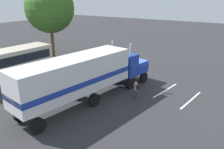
{
  "coord_description": "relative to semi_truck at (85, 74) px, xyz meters",
  "views": [
    {
      "loc": [
        -20.98,
        -9.78,
        8.82
      ],
      "look_at": [
        -3.64,
        0.97,
        1.6
      ],
      "focal_mm": 36.56,
      "sensor_mm": 36.0,
      "label": 1
    }
  ],
  "objects": [
    {
      "name": "ground_plane",
      "position": [
        6.95,
        -1.54,
        -2.52
      ],
      "size": [
        120.0,
        120.0,
        0.0
      ],
      "primitive_type": "plane",
      "color": "#2D2D30"
    },
    {
      "name": "lane_stripe_near",
      "position": [
        5.95,
        -5.04,
        -2.52
      ],
      "size": [
        4.36,
        0.91,
        0.01
      ],
      "primitive_type": "cube",
      "rotation": [
        0.0,
        0.0,
        -0.17
      ],
      "color": "silver",
      "rests_on": "ground_plane"
    },
    {
      "name": "lane_stripe_mid",
      "position": [
        5.06,
        -7.67,
        -2.52
      ],
      "size": [
        4.38,
        0.78,
        0.01
      ],
      "primitive_type": "cube",
      "rotation": [
        0.0,
        0.0,
        -0.14
      ],
      "color": "silver",
      "rests_on": "ground_plane"
    },
    {
      "name": "semi_truck",
      "position": [
        0.0,
        0.0,
        0.0
      ],
      "size": [
        14.38,
        4.94,
        4.5
      ],
      "color": "#193399",
      "rests_on": "ground_plane"
    },
    {
      "name": "tree_left",
      "position": [
        9.43,
        13.45,
        4.4
      ],
      "size": [
        6.84,
        6.84,
        10.36
      ],
      "color": "brown",
      "rests_on": "ground_plane"
    },
    {
      "name": "person_bystander",
      "position": [
        2.77,
        -3.39,
        -1.63
      ],
      "size": [
        0.34,
        0.46,
        1.63
      ],
      "color": "#2D3347",
      "rests_on": "ground_plane"
    },
    {
      "name": "parked_bus",
      "position": [
        -1.24,
        9.86,
        -0.46
      ],
      "size": [
        11.18,
        3.47,
        3.4
      ],
      "color": "#BFB29E",
      "rests_on": "ground_plane"
    }
  ]
}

